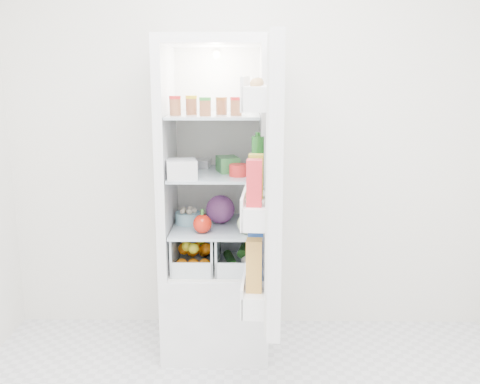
{
  "coord_description": "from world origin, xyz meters",
  "views": [
    {
      "loc": [
        -0.02,
        -1.78,
        1.6
      ],
      "look_at": [
        -0.06,
        0.95,
        1.0
      ],
      "focal_mm": 40.0,
      "sensor_mm": 36.0,
      "label": 1
    }
  ],
  "objects_px": {
    "mushroom_bowl": "(188,218)",
    "fridge_door": "(270,187)",
    "refrigerator": "(217,236)",
    "red_cabbage": "(220,209)"
  },
  "relations": [
    {
      "from": "refrigerator",
      "to": "mushroom_bowl",
      "type": "relative_size",
      "value": 12.46
    },
    {
      "from": "mushroom_bowl",
      "to": "fridge_door",
      "type": "distance_m",
      "value": 0.82
    },
    {
      "from": "refrigerator",
      "to": "fridge_door",
      "type": "bearing_deg",
      "value": -66.14
    },
    {
      "from": "red_cabbage",
      "to": "mushroom_bowl",
      "type": "relative_size",
      "value": 1.15
    },
    {
      "from": "red_cabbage",
      "to": "fridge_door",
      "type": "relative_size",
      "value": 0.13
    },
    {
      "from": "refrigerator",
      "to": "fridge_door",
      "type": "xyz_separation_m",
      "value": [
        0.28,
        -0.64,
        0.43
      ]
    },
    {
      "from": "refrigerator",
      "to": "fridge_door",
      "type": "distance_m",
      "value": 0.82
    },
    {
      "from": "red_cabbage",
      "to": "mushroom_bowl",
      "type": "distance_m",
      "value": 0.19
    },
    {
      "from": "mushroom_bowl",
      "to": "fridge_door",
      "type": "xyz_separation_m",
      "value": [
        0.45,
        -0.61,
        0.31
      ]
    },
    {
      "from": "refrigerator",
      "to": "red_cabbage",
      "type": "xyz_separation_m",
      "value": [
        0.02,
        -0.01,
        0.17
      ]
    }
  ]
}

